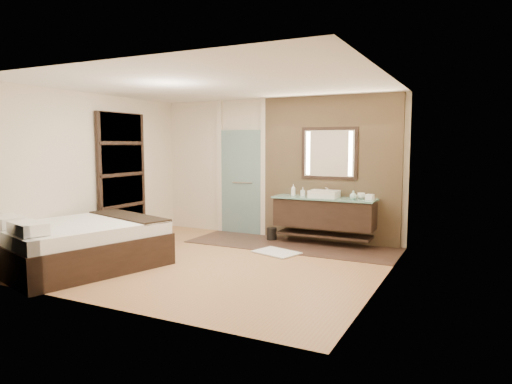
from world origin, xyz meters
The scene contains 15 objects.
floor centered at (0.00, 0.00, 0.00)m, with size 5.00×5.00×0.00m, color #A96E47.
tile_strip centered at (0.60, 1.60, 0.01)m, with size 3.80×1.30×0.01m, color #34241C.
stone_wall centered at (1.10, 2.21, 1.35)m, with size 2.60×0.08×2.70m, color #A3825D.
vanity centered at (1.10, 1.92, 0.58)m, with size 1.85×0.55×0.88m.
mirror_unit centered at (1.10, 2.16, 1.65)m, with size 1.06×0.04×0.96m.
frosted_door centered at (-0.75, 2.20, 1.14)m, with size 1.10×0.12×2.70m.
shoji_partition centered at (-2.43, 0.60, 1.21)m, with size 0.06×1.20×2.40m.
bed centered at (-1.65, -1.16, 0.34)m, with size 2.27×2.55×0.83m.
bath_mat centered at (0.60, 0.92, 0.02)m, with size 0.72×0.50×0.02m, color silver.
waste_bin centered at (0.09, 1.85, 0.12)m, with size 0.19×0.19×0.24m, color black.
tissue_box centered at (1.92, 1.87, 0.92)m, with size 0.12×0.12×0.10m, color white.
soap_bottle_a centered at (0.50, 1.90, 0.97)m, with size 0.08×0.08×0.21m, color white.
soap_bottle_b centered at (0.69, 1.90, 0.95)m, with size 0.07×0.08×0.17m, color #B2B2B2.
soap_bottle_c centered at (1.64, 1.85, 0.94)m, with size 0.12×0.12×0.16m, color #AAD6D0.
cup centered at (1.75, 1.99, 0.92)m, with size 0.13×0.13×0.11m, color white.
Camera 1 is at (3.62, -5.92, 1.82)m, focal length 32.00 mm.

